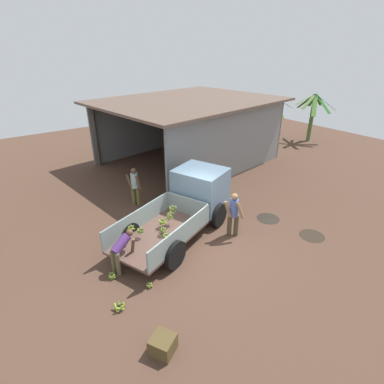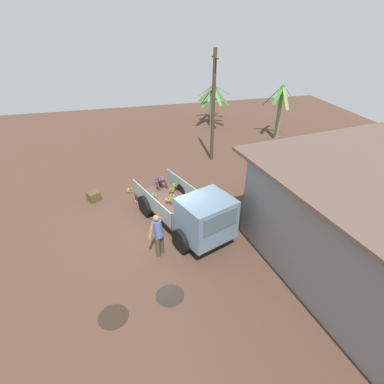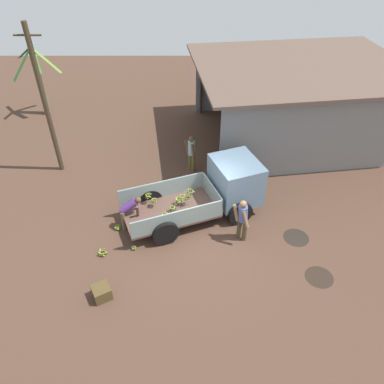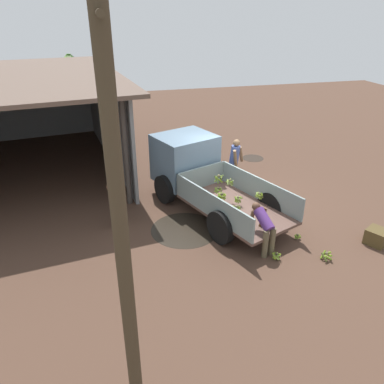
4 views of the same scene
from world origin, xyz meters
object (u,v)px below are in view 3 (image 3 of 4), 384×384
person_bystander_near_shed (191,152)px  banana_bunch_on_ground_1 (103,252)px  cargo_truck (222,187)px  person_worker_loading (129,210)px  banana_bunch_on_ground_2 (134,247)px  utility_pole (45,103)px  wooden_crate_0 (102,292)px  person_foreground_visitor (242,218)px  banana_bunch_on_ground_0 (117,227)px

person_bystander_near_shed → banana_bunch_on_ground_1: person_bystander_near_shed is taller
cargo_truck → person_worker_loading: (-3.18, -0.90, -0.29)m
banana_bunch_on_ground_2 → utility_pole: bearing=128.0°
banana_bunch_on_ground_2 → wooden_crate_0: 1.96m
person_foreground_visitor → banana_bunch_on_ground_2: 3.63m
person_worker_loading → wooden_crate_0: size_ratio=2.45×
person_bystander_near_shed → wooden_crate_0: bearing=30.9°
person_bystander_near_shed → banana_bunch_on_ground_2: person_bystander_near_shed is taller
person_worker_loading → banana_bunch_on_ground_0: bearing=-170.2°
wooden_crate_0 → banana_bunch_on_ground_0: bearing=90.0°
banana_bunch_on_ground_2 → person_bystander_near_shed: bearing=67.5°
person_worker_loading → banana_bunch_on_ground_2: size_ratio=6.44×
banana_bunch_on_ground_1 → banana_bunch_on_ground_2: 1.00m
cargo_truck → person_bystander_near_shed: cargo_truck is taller
utility_pole → person_bystander_near_shed: bearing=-1.2°
banana_bunch_on_ground_2 → person_foreground_visitor: bearing=8.1°
person_bystander_near_shed → person_foreground_visitor: bearing=75.2°
banana_bunch_on_ground_0 → banana_bunch_on_ground_2: 1.15m
utility_pole → person_worker_loading: utility_pole is taller
person_worker_loading → wooden_crate_0: bearing=-112.7°
utility_pole → banana_bunch_on_ground_2: size_ratio=31.76×
person_foreground_visitor → utility_pole: bearing=-75.3°
banana_bunch_on_ground_1 → wooden_crate_0: bearing=-79.8°
person_foreground_visitor → person_bystander_near_shed: (-1.65, 3.98, -0.01)m
person_worker_loading → banana_bunch_on_ground_1: 1.64m
banana_bunch_on_ground_1 → banana_bunch_on_ground_0: bearing=76.0°
banana_bunch_on_ground_1 → person_bystander_near_shed: bearing=59.1°
banana_bunch_on_ground_0 → banana_bunch_on_ground_1: size_ratio=0.80×
utility_pole → wooden_crate_0: bearing=-65.6°
person_bystander_near_shed → banana_bunch_on_ground_0: size_ratio=7.03×
cargo_truck → wooden_crate_0: cargo_truck is taller
cargo_truck → banana_bunch_on_ground_2: bearing=-166.5°
banana_bunch_on_ground_0 → person_bystander_near_shed: bearing=54.5°
cargo_truck → banana_bunch_on_ground_1: bearing=-171.1°
utility_pole → banana_bunch_on_ground_1: 6.19m
banana_bunch_on_ground_1 → wooden_crate_0: (0.29, -1.61, 0.09)m
person_foreground_visitor → wooden_crate_0: (-4.19, -2.34, -0.71)m
banana_bunch_on_ground_1 → person_worker_loading: bearing=62.1°
banana_bunch_on_ground_0 → wooden_crate_0: bearing=-90.0°
person_bystander_near_shed → banana_bunch_on_ground_0: bearing=17.2°
person_bystander_near_shed → banana_bunch_on_ground_2: (-1.86, -4.48, -0.81)m
banana_bunch_on_ground_0 → utility_pole: bearing=128.5°
person_worker_loading → wooden_crate_0: 3.03m
wooden_crate_0 → person_worker_loading: bearing=81.8°
utility_pole → person_bystander_near_shed: utility_pole is taller
utility_pole → person_worker_loading: (3.34, -3.48, -2.26)m
person_worker_loading → person_bystander_near_shed: size_ratio=0.73×
utility_pole → person_bystander_near_shed: 5.84m
person_worker_loading → cargo_truck: bearing=1.3°
utility_pole → wooden_crate_0: 7.59m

